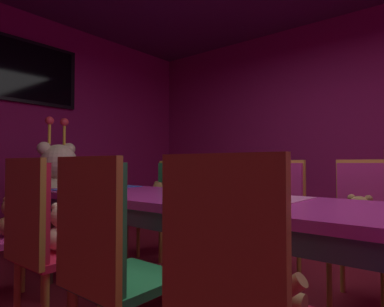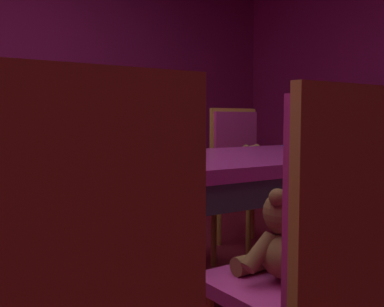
{
  "view_description": "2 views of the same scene",
  "coord_description": "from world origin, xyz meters",
  "views": [
    {
      "loc": [
        -1.7,
        -0.85,
        0.96
      ],
      "look_at": [
        -0.18,
        0.39,
        1.02
      ],
      "focal_mm": 30.64,
      "sensor_mm": 36.0,
      "label": 1
    },
    {
      "loc": [
        1.6,
        -0.57,
        0.9
      ],
      "look_at": [
        0.1,
        0.45,
        0.77
      ],
      "focal_mm": 41.75,
      "sensor_mm": 36.0,
      "label": 2
    }
  ],
  "objects": [
    {
      "name": "chair_left_2",
      "position": [
        -0.86,
        -0.33,
        0.6
      ],
      "size": [
        0.42,
        0.41,
        0.98
      ],
      "color": "red",
      "rests_on": "ground_plane"
    },
    {
      "name": "teddy_right_5",
      "position": [
        0.7,
        1.55,
        0.59
      ],
      "size": [
        0.26,
        0.33,
        0.31
      ],
      "rotation": [
        0.0,
        0.0,
        3.14
      ],
      "color": "brown",
      "rests_on": "chair_right_5"
    },
    {
      "name": "chair_right_5",
      "position": [
        0.85,
        1.55,
        0.6
      ],
      "size": [
        0.42,
        0.41,
        0.98
      ],
      "rotation": [
        0.0,
        0.0,
        3.14
      ],
      "color": "#268C4C",
      "rests_on": "ground_plane"
    },
    {
      "name": "wall_back",
      "position": [
        0.0,
        3.2,
        1.4
      ],
      "size": [
        5.2,
        0.12,
        2.8
      ],
      "primitive_type": "cube",
      "color": "#8C1959",
      "rests_on": "ground_plane"
    },
    {
      "name": "chair_right_2",
      "position": [
        0.88,
        -0.32,
        0.6
      ],
      "size": [
        0.42,
        0.41,
        0.98
      ],
      "rotation": [
        0.0,
        0.0,
        3.14
      ],
      "color": "#CC338C",
      "rests_on": "ground_plane"
    },
    {
      "name": "wall_tv",
      "position": [
        0.0,
        3.11,
        2.05
      ],
      "size": [
        1.31,
        0.06,
        0.76
      ],
      "color": "black"
    },
    {
      "name": "teddy_right_4",
      "position": [
        0.73,
        0.94,
        0.59
      ],
      "size": [
        0.25,
        0.32,
        0.3
      ],
      "rotation": [
        0.0,
        0.0,
        3.14
      ],
      "color": "tan",
      "rests_on": "chair_right_4"
    },
    {
      "name": "teddy_left_4",
      "position": [
        -0.71,
        0.9,
        0.57
      ],
      "size": [
        0.22,
        0.29,
        0.27
      ],
      "color": "beige",
      "rests_on": "chair_left_4"
    },
    {
      "name": "teddy_left_5",
      "position": [
        -0.73,
        1.53,
        0.57
      ],
      "size": [
        0.22,
        0.29,
        0.27
      ],
      "color": "olive",
      "rests_on": "chair_left_5"
    },
    {
      "name": "chair_left_4",
      "position": [
        -0.85,
        0.9,
        0.6
      ],
      "size": [
        0.42,
        0.41,
        0.98
      ],
      "color": "red",
      "rests_on": "ground_plane"
    },
    {
      "name": "chair_right_3",
      "position": [
        0.88,
        0.33,
        0.6
      ],
      "size": [
        0.42,
        0.41,
        0.98
      ],
      "rotation": [
        0.0,
        0.0,
        3.14
      ],
      "color": "#CC338C",
      "rests_on": "ground_plane"
    },
    {
      "name": "banquet_table",
      "position": [
        0.0,
        0.0,
        0.66
      ],
      "size": [
        0.9,
        3.78,
        0.75
      ],
      "color": "#B22D8C",
      "rests_on": "ground_plane"
    },
    {
      "name": "teddy_left_2",
      "position": [
        -0.72,
        -0.33,
        0.59
      ],
      "size": [
        0.25,
        0.32,
        0.3
      ],
      "color": "#9E7247",
      "rests_on": "chair_left_2"
    },
    {
      "name": "chair_left_3",
      "position": [
        -0.88,
        0.29,
        0.6
      ],
      "size": [
        0.42,
        0.41,
        0.98
      ],
      "color": "#268C4C",
      "rests_on": "ground_plane"
    },
    {
      "name": "chair_right_4",
      "position": [
        0.87,
        0.94,
        0.6
      ],
      "size": [
        0.42,
        0.41,
        0.98
      ],
      "rotation": [
        0.0,
        0.0,
        3.14
      ],
      "color": "#CC338C",
      "rests_on": "ground_plane"
    },
    {
      "name": "teddy_right_3",
      "position": [
        0.74,
        0.33,
        0.57
      ],
      "size": [
        0.21,
        0.28,
        0.26
      ],
      "rotation": [
        0.0,
        0.0,
        3.14
      ],
      "color": "brown",
      "rests_on": "chair_right_3"
    },
    {
      "name": "king_teddy_bear",
      "position": [
        0.0,
        2.26,
        0.77
      ],
      "size": [
        0.75,
        0.58,
        0.97
      ],
      "rotation": [
        0.0,
        0.0,
        -1.57
      ],
      "color": "beige",
      "rests_on": "throne_chair"
    },
    {
      "name": "teddy_right_2",
      "position": [
        0.74,
        -0.32,
        0.58
      ],
      "size": [
        0.23,
        0.3,
        0.28
      ],
      "rotation": [
        0.0,
        0.0,
        3.14
      ],
      "color": "#9E7247",
      "rests_on": "chair_right_2"
    },
    {
      "name": "throne_chair",
      "position": [
        0.0,
        2.43,
        0.6
      ],
      "size": [
        0.41,
        0.42,
        0.98
      ],
      "rotation": [
        0.0,
        0.0,
        -1.57
      ],
      "color": "#268C4C",
      "rests_on": "ground_plane"
    },
    {
      "name": "wall_right",
      "position": [
        2.6,
        0.0,
        1.4
      ],
      "size": [
        0.12,
        6.4,
        2.8
      ],
      "primitive_type": "cube",
      "color": "#8C1959",
      "rests_on": "ground_plane"
    }
  ]
}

